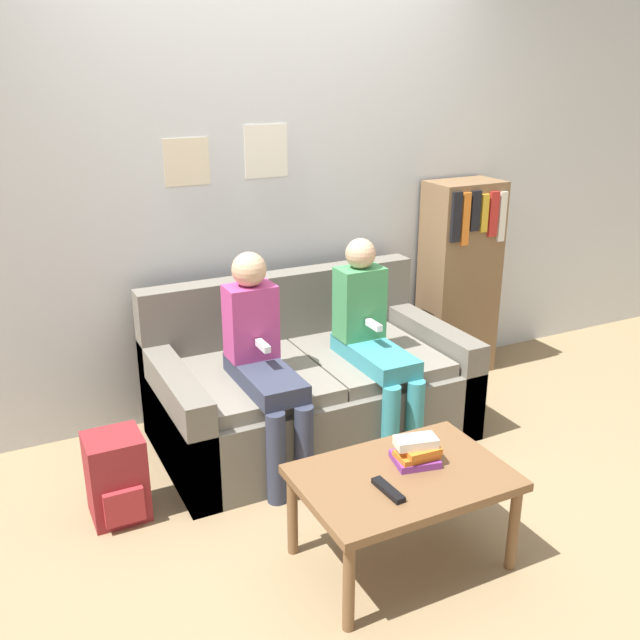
# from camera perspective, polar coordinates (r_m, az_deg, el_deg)

# --- Properties ---
(ground_plane) EXTENTS (10.00, 10.00, 0.00)m
(ground_plane) POSITION_cam_1_polar(r_m,az_deg,el_deg) (3.52, 3.22, -12.98)
(ground_plane) COLOR #937A56
(wall_back) EXTENTS (8.00, 0.06, 2.60)m
(wall_back) POSITION_cam_1_polar(r_m,az_deg,el_deg) (4.00, -4.45, 11.11)
(wall_back) COLOR silver
(wall_back) RESTS_ON ground_plane
(couch) EXTENTS (1.61, 0.90, 0.82)m
(couch) POSITION_cam_1_polar(r_m,az_deg,el_deg) (3.83, -0.95, -5.43)
(couch) COLOR #6B665B
(couch) RESTS_ON ground_plane
(coffee_table) EXTENTS (0.82, 0.56, 0.40)m
(coffee_table) POSITION_cam_1_polar(r_m,az_deg,el_deg) (2.88, 6.65, -12.93)
(coffee_table) COLOR brown
(coffee_table) RESTS_ON ground_plane
(person_left) EXTENTS (0.24, 0.60, 1.07)m
(person_left) POSITION_cam_1_polar(r_m,az_deg,el_deg) (3.40, -4.63, -2.96)
(person_left) COLOR #33384C
(person_left) RESTS_ON ground_plane
(person_right) EXTENTS (0.24, 0.60, 1.07)m
(person_right) POSITION_cam_1_polar(r_m,az_deg,el_deg) (3.65, 4.22, -1.37)
(person_right) COLOR teal
(person_right) RESTS_ON ground_plane
(tv_remote) EXTENTS (0.05, 0.17, 0.02)m
(tv_remote) POSITION_cam_1_polar(r_m,az_deg,el_deg) (2.74, 5.48, -13.38)
(tv_remote) COLOR black
(tv_remote) RESTS_ON coffee_table
(book_stack) EXTENTS (0.20, 0.18, 0.12)m
(book_stack) POSITION_cam_1_polar(r_m,az_deg,el_deg) (2.91, 7.72, -10.40)
(book_stack) COLOR #7A3389
(book_stack) RESTS_ON coffee_table
(bookshelf) EXTENTS (0.45, 0.31, 1.23)m
(bookshelf) POSITION_cam_1_polar(r_m,az_deg,el_deg) (4.59, 11.08, 3.28)
(bookshelf) COLOR brown
(bookshelf) RESTS_ON ground_plane
(backpack) EXTENTS (0.24, 0.26, 0.39)m
(backpack) POSITION_cam_1_polar(r_m,az_deg,el_deg) (3.33, -15.96, -12.01)
(backpack) COLOR maroon
(backpack) RESTS_ON ground_plane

